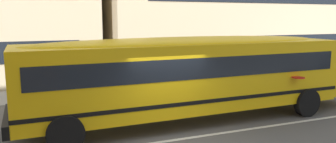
# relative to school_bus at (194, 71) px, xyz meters

# --- Properties ---
(ground_plane) EXTENTS (400.00, 400.00, 0.00)m
(ground_plane) POSITION_rel_school_bus_xyz_m (-1.51, -1.67, -1.77)
(ground_plane) COLOR #54514F
(sidewalk_far) EXTENTS (120.00, 3.00, 0.01)m
(sidewalk_far) POSITION_rel_school_bus_xyz_m (-1.51, 6.25, -1.76)
(sidewalk_far) COLOR gray
(sidewalk_far) RESTS_ON ground_plane
(lane_centreline) EXTENTS (110.00, 0.16, 0.01)m
(lane_centreline) POSITION_rel_school_bus_xyz_m (-1.51, -1.67, -1.77)
(lane_centreline) COLOR silver
(lane_centreline) RESTS_ON ground_plane
(school_bus) EXTENTS (13.38, 3.17, 2.98)m
(school_bus) POSITION_rel_school_bus_xyz_m (0.00, 0.00, 0.00)
(school_bus) COLOR yellow
(school_bus) RESTS_ON ground_plane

